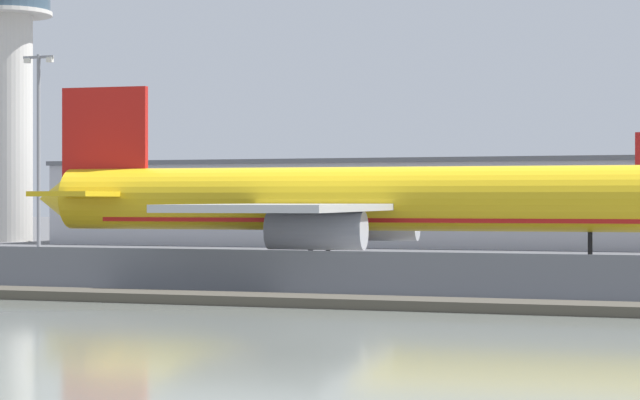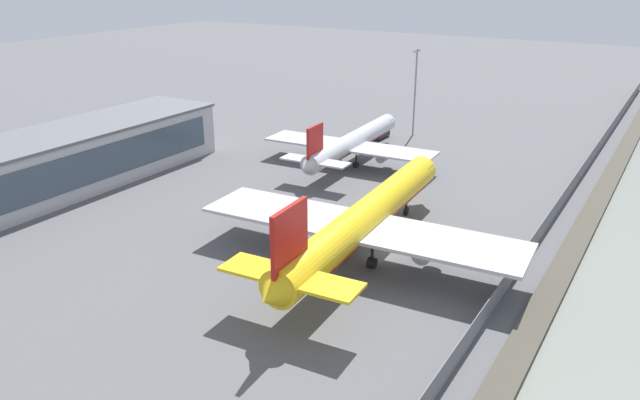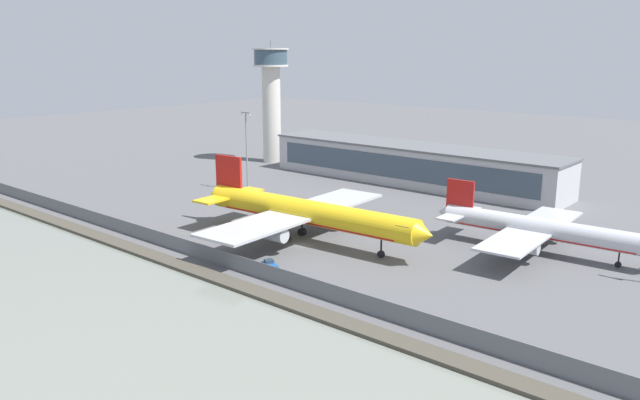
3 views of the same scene
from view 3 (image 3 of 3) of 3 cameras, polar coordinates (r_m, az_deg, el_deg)
name	(u,v)px [view 3 (image 3 of 3)]	position (r m, az deg, el deg)	size (l,w,h in m)	color
ground_plane	(302,245)	(107.59, -1.62, -4.16)	(500.00, 500.00, 0.00)	#565659
shoreline_seawall	(210,276)	(94.14, -10.06, -6.83)	(320.00, 3.00, 0.50)	#474238
perimeter_fence	(232,262)	(96.53, -8.02, -5.59)	(280.00, 0.10, 2.54)	slate
cargo_jet_yellow	(304,212)	(108.96, -1.48, -1.13)	(48.50, 41.93, 13.39)	yellow
passenger_jet_silver	(539,229)	(108.91, 19.42, -2.51)	(37.99, 32.78, 10.57)	silver
baggage_tug	(270,267)	(95.13, -4.61, -6.08)	(3.58, 2.79, 1.80)	#19519E
control_tower	(271,93)	(186.90, -4.48, 9.71)	(10.72, 10.72, 35.76)	beige
terminal_building	(411,164)	(158.94, 8.33, 3.29)	(79.09, 14.87, 9.70)	#B2B2B7
apron_light_mast_apron_west	(247,146)	(148.60, -6.73, 4.90)	(3.20, 0.40, 18.85)	gray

